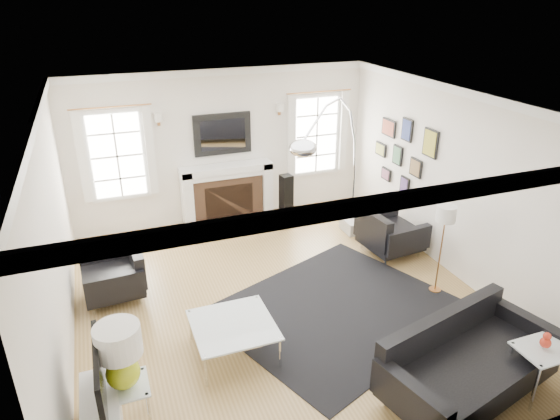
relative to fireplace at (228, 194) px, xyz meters
name	(u,v)px	position (x,y,z in m)	size (l,w,h in m)	color
floor	(280,299)	(0.00, -2.79, -0.54)	(6.00, 6.00, 0.00)	olive
back_wall	(223,147)	(0.00, 0.21, 0.86)	(5.50, 0.04, 2.80)	silver
front_wall	(412,352)	(0.00, -5.79, 0.86)	(5.50, 0.04, 2.80)	silver
left_wall	(53,244)	(-2.75, -2.79, 0.86)	(0.04, 6.00, 2.80)	silver
right_wall	(453,183)	(2.75, -2.79, 0.86)	(0.04, 6.00, 2.80)	silver
ceiling	(280,102)	(0.00, -2.79, 2.26)	(5.50, 6.00, 0.02)	white
crown_molding	(280,107)	(0.00, -2.79, 2.20)	(5.50, 6.00, 0.12)	white
fireplace	(228,194)	(0.00, 0.00, 0.00)	(1.70, 0.69, 1.11)	white
mantel_mirror	(223,134)	(0.00, 0.16, 1.11)	(1.05, 0.07, 0.75)	black
window_left	(117,156)	(-1.85, 0.16, 0.92)	(1.24, 0.15, 1.62)	white
window_right	(316,135)	(1.85, 0.16, 0.92)	(1.24, 0.15, 1.62)	white
gallery_wall	(403,150)	(2.72, -1.50, 0.99)	(0.04, 1.73, 1.29)	black
tv_unit	(102,417)	(-2.44, -4.49, -0.21)	(0.35, 1.00, 1.09)	white
area_rug	(337,309)	(0.64, -3.30, -0.54)	(2.99, 2.49, 0.01)	black
sofa	(465,362)	(1.26, -5.11, -0.18)	(2.22, 1.40, 0.67)	black
armchair_left	(117,276)	(-2.14, -1.91, -0.20)	(0.86, 0.95, 0.61)	black
armchair_right	(388,234)	(2.13, -2.15, -0.18)	(0.95, 1.03, 0.65)	black
coffee_table	(233,326)	(-0.93, -3.67, -0.15)	(0.95, 0.95, 0.42)	silver
side_table_left	(127,394)	(-2.20, -4.33, -0.15)	(0.45, 0.45, 0.49)	silver
nesting_table	(541,358)	(1.96, -5.44, -0.07)	(0.54, 0.46, 0.60)	silver
gourd_lamp	(120,353)	(-2.20, -4.33, 0.35)	(0.44, 0.44, 0.70)	#B6C919
orange_vase	(546,341)	(1.96, -5.44, 0.15)	(0.12, 0.12, 0.18)	red
arc_floor_lamp	(332,173)	(1.19, -1.88, 0.90)	(1.89, 1.75, 2.68)	silver
stick_floor_lamp	(445,218)	(2.20, -3.38, 0.63)	(0.27, 0.27, 1.35)	#B87840
speaker_tower	(286,201)	(0.95, -0.58, -0.04)	(0.20, 0.20, 1.00)	black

